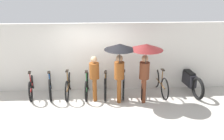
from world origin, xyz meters
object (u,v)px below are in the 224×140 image
at_px(motorcycle, 189,80).
at_px(pedestrian_trailing, 146,57).
at_px(parked_bicycle_0, 32,85).
at_px(parked_bicycle_4, 106,83).
at_px(parked_bicycle_7, 160,82).
at_px(pedestrian_leading, 94,75).
at_px(parked_bicycle_3, 87,85).
at_px(parked_bicycle_6, 142,84).
at_px(parked_bicycle_2, 69,85).
at_px(parked_bicycle_5, 124,83).
at_px(parked_bicycle_1, 50,84).
at_px(pedestrian_center, 120,57).

bearing_deg(motorcycle, pedestrian_trailing, 107.37).
height_order(parked_bicycle_0, parked_bicycle_4, parked_bicycle_0).
distance_m(parked_bicycle_7, pedestrian_leading, 2.40).
height_order(parked_bicycle_7, pedestrian_leading, pedestrian_leading).
relative_size(parked_bicycle_3, parked_bicycle_7, 0.93).
height_order(parked_bicycle_4, parked_bicycle_6, parked_bicycle_6).
distance_m(parked_bicycle_0, parked_bicycle_7, 4.50).
distance_m(parked_bicycle_2, motorcycle, 4.28).
bearing_deg(parked_bicycle_6, parked_bicycle_7, -77.52).
bearing_deg(parked_bicycle_4, motorcycle, -84.94).
bearing_deg(parked_bicycle_5, pedestrian_trailing, -138.13).
bearing_deg(parked_bicycle_1, parked_bicycle_7, -100.64).
xyz_separation_m(parked_bicycle_0, motorcycle, (5.56, 0.03, 0.06)).
bearing_deg(parked_bicycle_3, motorcycle, -86.51).
xyz_separation_m(parked_bicycle_4, motorcycle, (2.99, 0.11, 0.03)).
height_order(parked_bicycle_1, motorcycle, parked_bicycle_1).
distance_m(parked_bicycle_4, parked_bicycle_7, 1.93).
distance_m(parked_bicycle_1, parked_bicycle_6, 3.22).
bearing_deg(motorcycle, pedestrian_leading, 91.47).
bearing_deg(parked_bicycle_5, parked_bicycle_7, -87.84).
bearing_deg(parked_bicycle_3, parked_bicycle_7, -87.96).
height_order(parked_bicycle_4, parked_bicycle_5, parked_bicycle_5).
xyz_separation_m(parked_bicycle_1, motorcycle, (4.92, 0.07, 0.03)).
xyz_separation_m(pedestrian_leading, motorcycle, (3.37, 0.54, -0.47)).
bearing_deg(parked_bicycle_4, pedestrian_trailing, -117.27).
distance_m(parked_bicycle_4, parked_bicycle_6, 1.29).
height_order(parked_bicycle_0, pedestrian_trailing, pedestrian_trailing).
bearing_deg(pedestrian_trailing, parked_bicycle_2, -15.82).
bearing_deg(parked_bicycle_5, pedestrian_center, 170.20).
relative_size(parked_bicycle_1, motorcycle, 0.85).
xyz_separation_m(parked_bicycle_1, parked_bicycle_2, (0.64, -0.04, -0.02)).
height_order(parked_bicycle_6, motorcycle, parked_bicycle_6).
distance_m(parked_bicycle_5, pedestrian_center, 1.46).
bearing_deg(pedestrian_trailing, parked_bicycle_5, -54.09).
relative_size(parked_bicycle_1, parked_bicycle_6, 1.11).
relative_size(parked_bicycle_2, pedestrian_leading, 1.09).
relative_size(parked_bicycle_5, motorcycle, 0.84).
height_order(parked_bicycle_0, parked_bicycle_3, parked_bicycle_0).
bearing_deg(parked_bicycle_2, parked_bicycle_3, -91.59).
distance_m(parked_bicycle_0, parked_bicycle_3, 1.93).
height_order(parked_bicycle_5, pedestrian_leading, pedestrian_leading).
relative_size(parked_bicycle_0, pedestrian_trailing, 0.86).
bearing_deg(parked_bicycle_0, pedestrian_center, -113.49).
bearing_deg(parked_bicycle_3, parked_bicycle_2, 89.54).
xyz_separation_m(parked_bicycle_3, pedestrian_leading, (0.27, -0.41, 0.53)).
height_order(parked_bicycle_3, pedestrian_center, pedestrian_center).
height_order(parked_bicycle_1, parked_bicycle_3, parked_bicycle_1).
bearing_deg(parked_bicycle_4, pedestrian_center, -144.97).
height_order(parked_bicycle_7, pedestrian_center, pedestrian_center).
height_order(parked_bicycle_0, pedestrian_center, pedestrian_center).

